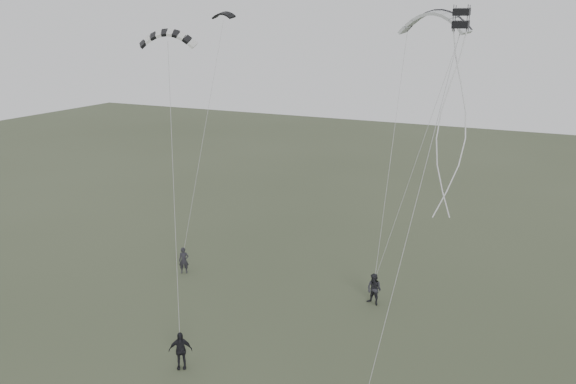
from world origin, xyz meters
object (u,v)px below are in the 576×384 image
at_px(kite_striped, 167,32).
at_px(kite_box, 461,18).
at_px(flyer_left, 184,260).
at_px(kite_pale_large, 435,13).
at_px(flyer_center, 180,350).
at_px(flyer_right, 374,289).
at_px(kite_dark_small, 223,13).

relative_size(kite_striped, kite_box, 4.05).
height_order(kite_striped, kite_box, kite_box).
xyz_separation_m(flyer_left, kite_striped, (1.70, -2.61, 13.72)).
distance_m(kite_pale_large, kite_striped, 13.93).
relative_size(flyer_center, kite_pale_large, 0.46).
xyz_separation_m(flyer_right, kite_dark_small, (-10.92, 2.90, 14.72)).
bearing_deg(kite_pale_large, kite_striped, -130.88).
bearing_deg(kite_dark_small, flyer_center, -55.11).
bearing_deg(kite_box, flyer_center, -160.04).
relative_size(flyer_right, kite_striped, 0.65).
bearing_deg(flyer_left, kite_dark_small, 44.69).
bearing_deg(flyer_center, kite_box, -9.67).
distance_m(flyer_left, kite_box, 22.10).
bearing_deg(kite_striped, kite_dark_small, 68.39).
xyz_separation_m(kite_pale_large, kite_box, (2.79, -9.27, -0.42)).
bearing_deg(kite_box, kite_pale_large, 105.33).
bearing_deg(kite_dark_small, flyer_left, -91.11).
distance_m(kite_dark_small, kite_box, 17.38).
distance_m(flyer_center, kite_dark_small, 19.89).
distance_m(flyer_right, flyer_center, 11.35).
bearing_deg(flyer_center, flyer_left, 93.32).
bearing_deg(kite_box, kite_striped, 171.26).
xyz_separation_m(flyer_center, kite_pale_large, (7.61, 13.35, 14.65)).
relative_size(flyer_center, kite_box, 2.59).
xyz_separation_m(kite_dark_small, kite_pale_large, (12.42, 0.88, -0.08)).
distance_m(flyer_center, kite_box, 18.09).
bearing_deg(flyer_center, flyer_right, 26.37).
relative_size(kite_dark_small, kite_box, 2.32).
xyz_separation_m(flyer_left, flyer_right, (11.97, 1.01, 0.06)).
relative_size(flyer_left, kite_box, 2.44).
bearing_deg(flyer_left, kite_box, -45.81).
height_order(flyer_right, kite_pale_large, kite_pale_large).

